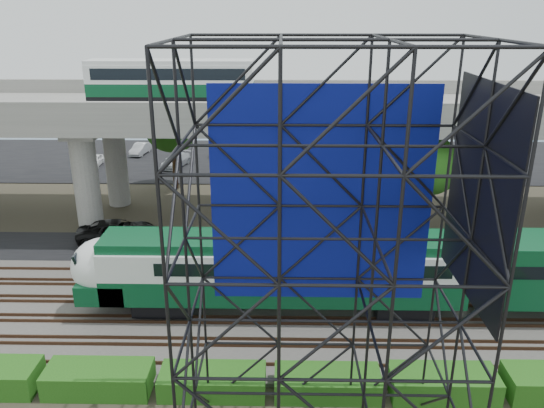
{
  "coord_description": "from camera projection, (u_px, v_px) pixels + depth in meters",
  "views": [
    {
      "loc": [
        3.94,
        -23.28,
        15.77
      ],
      "look_at": [
        3.4,
        6.0,
        5.03
      ],
      "focal_mm": 35.0,
      "sensor_mm": 36.0,
      "label": 1
    }
  ],
  "objects": [
    {
      "name": "parking_lot",
      "position": [
        246.0,
        160.0,
        59.26
      ],
      "size": [
        90.0,
        18.0,
        0.08
      ],
      "primitive_type": "cube",
      "color": "black",
      "rests_on": "ground"
    },
    {
      "name": "ballast_bed",
      "position": [
        209.0,
        312.0,
        29.2
      ],
      "size": [
        90.0,
        12.0,
        0.2
      ],
      "primitive_type": "cube",
      "color": "slate",
      "rests_on": "ground"
    },
    {
      "name": "ground",
      "position": [
        204.0,
        335.0,
        27.36
      ],
      "size": [
        140.0,
        140.0,
        0.0
      ],
      "primitive_type": "plane",
      "color": "#474233",
      "rests_on": "ground"
    },
    {
      "name": "suv",
      "position": [
        118.0,
        232.0,
        37.9
      ],
      "size": [
        5.99,
        3.46,
        1.57
      ],
      "primitive_type": "imported",
      "rotation": [
        0.0,
        0.0,
        1.73
      ],
      "color": "black",
      "rests_on": "service_road"
    },
    {
      "name": "parked_cars",
      "position": [
        249.0,
        155.0,
        58.69
      ],
      "size": [
        35.32,
        9.74,
        1.32
      ],
      "color": "white",
      "rests_on": "parking_lot"
    },
    {
      "name": "hedge_strip",
      "position": [
        213.0,
        381.0,
        23.11
      ],
      "size": [
        34.6,
        1.8,
        1.2
      ],
      "color": "#194E12",
      "rests_on": "ground"
    },
    {
      "name": "service_road",
      "position": [
        225.0,
        248.0,
        37.2
      ],
      "size": [
        90.0,
        5.0,
        0.08
      ],
      "primitive_type": "cube",
      "color": "black",
      "rests_on": "ground"
    },
    {
      "name": "rail_tracks",
      "position": [
        209.0,
        310.0,
        29.14
      ],
      "size": [
        90.0,
        9.52,
        0.16
      ],
      "color": "#472D1E",
      "rests_on": "ballast_bed"
    },
    {
      "name": "commuter_train",
      "position": [
        322.0,
        268.0,
        28.13
      ],
      "size": [
        29.3,
        3.06,
        4.3
      ],
      "color": "black",
      "rests_on": "rail_tracks"
    },
    {
      "name": "overpass",
      "position": [
        225.0,
        118.0,
        39.55
      ],
      "size": [
        80.0,
        12.0,
        12.4
      ],
      "color": "#9E9B93",
      "rests_on": "ground"
    },
    {
      "name": "harbor_water",
      "position": [
        256.0,
        121.0,
        79.92
      ],
      "size": [
        140.0,
        40.0,
        0.03
      ],
      "primitive_type": "cube",
      "color": "slate",
      "rests_on": "ground"
    },
    {
      "name": "scaffold_tower",
      "position": [
        326.0,
        282.0,
        17.19
      ],
      "size": [
        9.36,
        6.36,
        15.0
      ],
      "color": "black",
      "rests_on": "ground"
    },
    {
      "name": "trees",
      "position": [
        170.0,
        151.0,
        40.69
      ],
      "size": [
        40.94,
        16.94,
        7.69
      ],
      "color": "#382314",
      "rests_on": "ground"
    }
  ]
}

